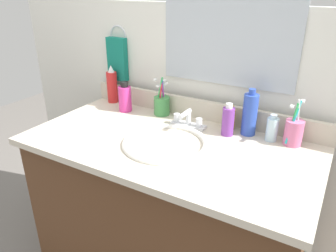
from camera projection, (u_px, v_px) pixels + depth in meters
The scene contains 17 objects.
vanity_cabinet at pixel (168, 223), 1.47m from camera, with size 1.12×0.56×0.77m, color #4C2D19.
countertop at pixel (168, 145), 1.30m from camera, with size 1.17×0.60×0.03m, color beige.
backsplash at pixel (199, 109), 1.51m from camera, with size 1.17×0.02×0.09m, color beige.
back_wall at pixel (203, 140), 1.64m from camera, with size 2.27×0.04×1.30m, color silver.
mirror_panel at pixel (229, 18), 1.33m from camera, with size 0.60×0.01×0.56m, color #B2BCC6.
towel_ring at pixel (118, 35), 1.64m from camera, with size 0.10×0.10×0.01m, color silver.
hand_towel at pixel (117, 59), 1.68m from camera, with size 0.11×0.04×0.22m, color #147260.
sink_basin at pixel (165, 151), 1.29m from camera, with size 0.34×0.34×0.11m.
faucet at pixel (187, 121), 1.42m from camera, with size 0.16×0.10×0.08m.
bottle_shampoo_blue at pixel (250, 114), 1.33m from camera, with size 0.06×0.06×0.20m.
bottle_soap_pink at pixel (125, 98), 1.59m from camera, with size 0.06×0.06×0.15m.
bottle_gel_clear at pixel (272, 129), 1.29m from camera, with size 0.05×0.05×0.11m.
bottle_oil_amber at pixel (230, 119), 1.40m from camera, with size 0.04×0.04×0.11m.
bottle_cream_purple at pixel (228, 121), 1.33m from camera, with size 0.05×0.05×0.14m.
bottle_spray_red at pixel (112, 86), 1.70m from camera, with size 0.05×0.05×0.20m.
cup_green at pixel (162, 105), 1.55m from camera, with size 0.07×0.08×0.18m.
cup_pink at pixel (294, 132), 1.26m from camera, with size 0.07×0.08×0.19m.
Camera 1 is at (0.58, -1.00, 1.38)m, focal length 34.59 mm.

